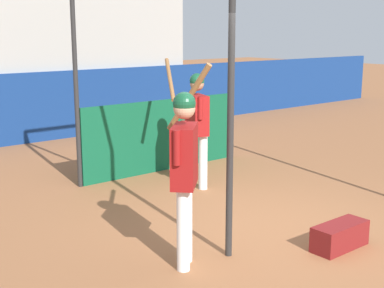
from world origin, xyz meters
The scene contains 7 objects.
ground_plane centered at (0.00, 0.00, 0.00)m, with size 60.00×60.00×0.00m, color #935B38.
outfield_wall centered at (0.00, 6.70, 0.74)m, with size 24.00×0.12×1.48m.
bleacher_section centered at (0.00, 8.36, 1.57)m, with size 8.15×3.20×3.16m.
batting_cage centered at (0.73, 2.40, 1.28)m, with size 3.24×3.37×2.97m.
player_batter centered at (0.48, 1.91, 1.04)m, with size 0.62×0.99×1.92m.
player_waiting centered at (-1.36, -0.13, 1.07)m, with size 0.64×0.76×2.03m.
equipment_bag centered at (0.22, -0.86, 0.14)m, with size 0.70×0.28×0.28m.
Camera 1 is at (-4.51, -4.08, 2.33)m, focal length 50.00 mm.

